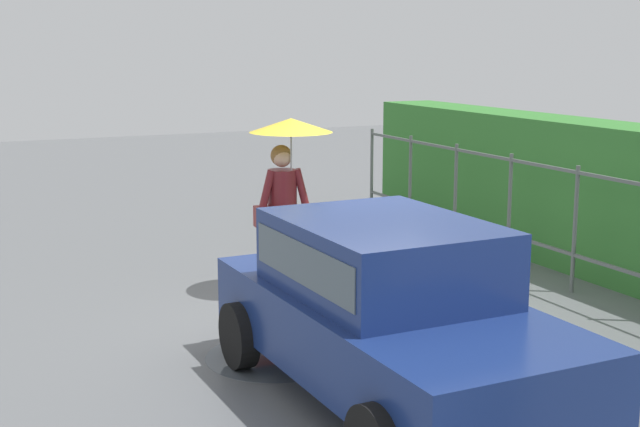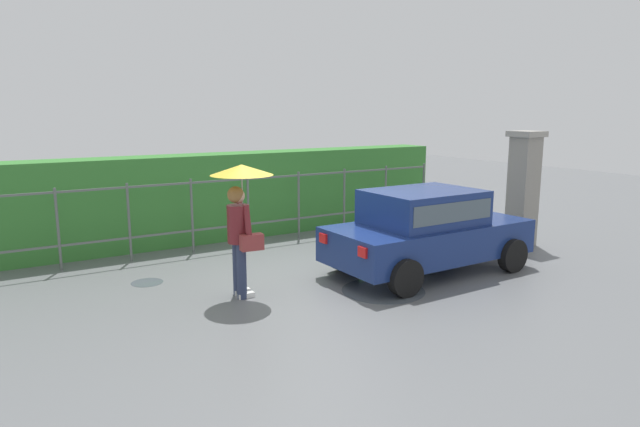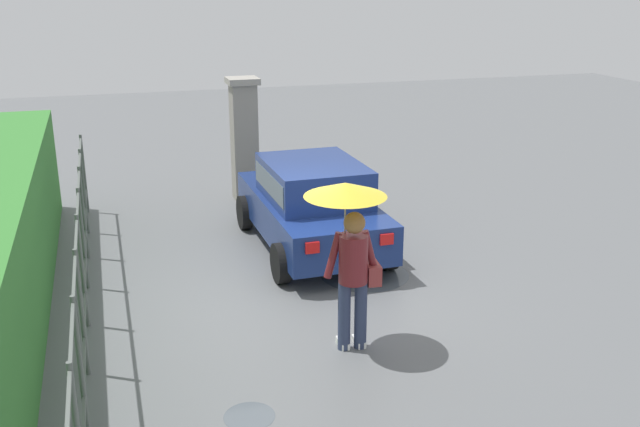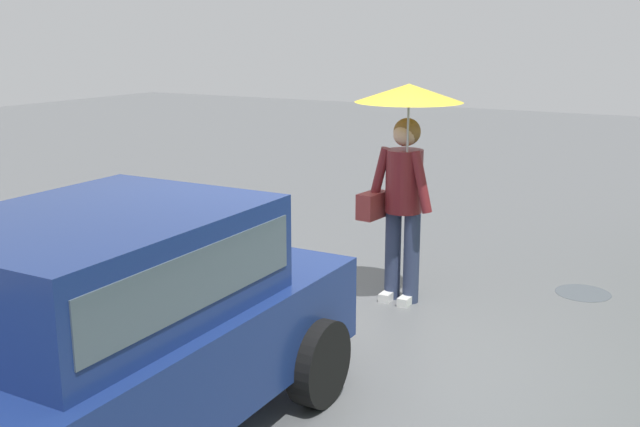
{
  "view_description": "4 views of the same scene",
  "coord_description": "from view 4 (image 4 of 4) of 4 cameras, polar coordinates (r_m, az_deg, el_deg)",
  "views": [
    {
      "loc": [
        7.68,
        -4.16,
        2.87
      ],
      "look_at": [
        -0.28,
        -0.41,
        1.17
      ],
      "focal_mm": 49.43,
      "sensor_mm": 36.0,
      "label": 1
    },
    {
      "loc": [
        -4.9,
        -7.91,
        2.84
      ],
      "look_at": [
        -0.31,
        -0.46,
        1.21
      ],
      "focal_mm": 31.19,
      "sensor_mm": 36.0,
      "label": 2
    },
    {
      "loc": [
        -8.9,
        2.38,
        4.23
      ],
      "look_at": [
        0.2,
        -0.42,
        1.11
      ],
      "focal_mm": 40.34,
      "sensor_mm": 36.0,
      "label": 3
    },
    {
      "loc": [
        4.55,
        2.38,
        2.46
      ],
      "look_at": [
        -0.07,
        -0.25,
        1.17
      ],
      "focal_mm": 41.65,
      "sensor_mm": 36.0,
      "label": 4
    }
  ],
  "objects": [
    {
      "name": "puddle_near",
      "position": [
        5.97,
        -10.46,
        -10.93
      ],
      "size": [
        1.34,
        1.34,
        0.0
      ],
      "primitive_type": "cylinder",
      "color": "#4C545B",
      "rests_on": "ground"
    },
    {
      "name": "puddle_far",
      "position": [
        7.72,
        19.55,
        -5.77
      ],
      "size": [
        0.53,
        0.53,
        0.0
      ],
      "primitive_type": "cylinder",
      "color": "#4C545B",
      "rests_on": "ground"
    },
    {
      "name": "ground_plane",
      "position": [
        5.69,
        1.9,
        -12.01
      ],
      "size": [
        40.0,
        40.0,
        0.0
      ],
      "primitive_type": "plane",
      "color": "slate"
    },
    {
      "name": "pedestrian",
      "position": [
        6.73,
        6.52,
        5.0
      ],
      "size": [
        0.96,
        0.96,
        2.04
      ],
      "rotation": [
        0.0,
        0.0,
        -0.11
      ],
      "color": "#2D3856",
      "rests_on": "ground"
    },
    {
      "name": "car",
      "position": [
        4.52,
        -17.12,
        -8.51
      ],
      "size": [
        3.76,
        1.9,
        1.48
      ],
      "rotation": [
        0.0,
        0.0,
        0.01
      ],
      "color": "navy",
      "rests_on": "ground"
    }
  ]
}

